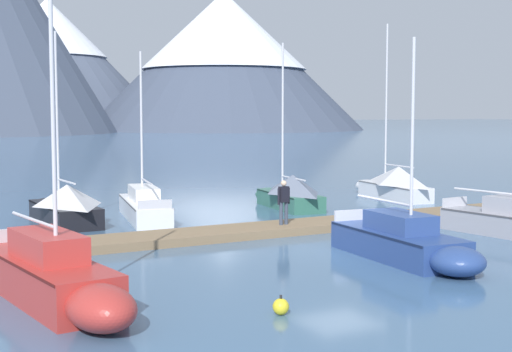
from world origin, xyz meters
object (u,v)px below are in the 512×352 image
at_px(sailboat_second_berth, 63,205).
at_px(sailboat_nearest_berth, 55,278).
at_px(sailboat_far_berth, 288,192).
at_px(mooring_buoy_channel_marker, 281,307).
at_px(sailboat_mid_dock_starboard, 407,243).
at_px(person_on_dock, 284,200).
at_px(sailboat_mid_dock_port, 143,205).
at_px(sailboat_end_of_dock, 393,183).

bearing_deg(sailboat_second_berth, sailboat_nearest_berth, -103.78).
xyz_separation_m(sailboat_far_berth, mooring_buoy_channel_marker, (-9.55, -16.26, -0.58)).
xyz_separation_m(sailboat_mid_dock_starboard, sailboat_far_berth, (3.14, 12.73, 0.19)).
height_order(sailboat_mid_dock_starboard, sailboat_far_berth, sailboat_far_berth).
distance_m(sailboat_mid_dock_starboard, sailboat_far_berth, 13.11).
bearing_deg(person_on_dock, sailboat_mid_dock_port, 119.66).
bearing_deg(sailboat_end_of_dock, sailboat_nearest_berth, -146.28).
relative_size(sailboat_nearest_berth, sailboat_second_berth, 0.95).
bearing_deg(sailboat_mid_dock_starboard, sailboat_second_berth, 120.93).
bearing_deg(person_on_dock, sailboat_far_berth, 58.67).
xyz_separation_m(sailboat_mid_dock_starboard, sailboat_end_of_dock, (10.03, 13.54, 0.26)).
bearing_deg(sailboat_second_berth, person_on_dock, -41.50).
height_order(sailboat_nearest_berth, mooring_buoy_channel_marker, sailboat_nearest_berth).
xyz_separation_m(sailboat_second_berth, sailboat_mid_dock_port, (3.42, 0.02, -0.22)).
bearing_deg(sailboat_nearest_berth, sailboat_mid_dock_port, 63.04).
bearing_deg(sailboat_end_of_dock, sailboat_second_berth, -177.04).
xyz_separation_m(sailboat_second_berth, sailboat_mid_dock_starboard, (7.57, -12.63, -0.20)).
relative_size(sailboat_mid_dock_port, mooring_buoy_channel_marker, 15.67).
bearing_deg(mooring_buoy_channel_marker, sailboat_nearest_berth, 143.45).
height_order(sailboat_second_berth, sailboat_mid_dock_starboard, sailboat_second_berth).
relative_size(sailboat_nearest_berth, sailboat_far_berth, 0.95).
bearing_deg(sailboat_far_berth, sailboat_mid_dock_port, -179.40).
bearing_deg(sailboat_second_berth, sailboat_end_of_dock, 2.96).
distance_m(sailboat_mid_dock_port, sailboat_end_of_dock, 14.21).
bearing_deg(sailboat_far_berth, sailboat_second_berth, -179.48).
height_order(sailboat_nearest_berth, person_on_dock, sailboat_nearest_berth).
xyz_separation_m(sailboat_mid_dock_port, sailboat_mid_dock_starboard, (4.14, -12.65, 0.02)).
distance_m(sailboat_far_berth, sailboat_end_of_dock, 6.94).
height_order(sailboat_mid_dock_starboard, sailboat_end_of_dock, sailboat_end_of_dock).
distance_m(sailboat_far_berth, person_on_dock, 7.30).
distance_m(sailboat_second_berth, sailboat_far_berth, 10.71).
relative_size(sailboat_end_of_dock, mooring_buoy_channel_marker, 20.26).
distance_m(sailboat_end_of_dock, mooring_buoy_channel_marker, 23.72).
relative_size(sailboat_second_berth, sailboat_far_berth, 1.00).
bearing_deg(sailboat_nearest_berth, sailboat_end_of_dock, 33.72).
bearing_deg(person_on_dock, sailboat_nearest_berth, -145.93).
bearing_deg(sailboat_mid_dock_port, sailboat_end_of_dock, 3.60).
bearing_deg(sailboat_mid_dock_port, person_on_dock, -60.34).
height_order(sailboat_mid_dock_port, sailboat_end_of_dock, sailboat_end_of_dock).
distance_m(sailboat_mid_dock_port, sailboat_far_berth, 7.29).
relative_size(person_on_dock, mooring_buoy_channel_marker, 3.70).
distance_m(sailboat_mid_dock_port, mooring_buoy_channel_marker, 16.35).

